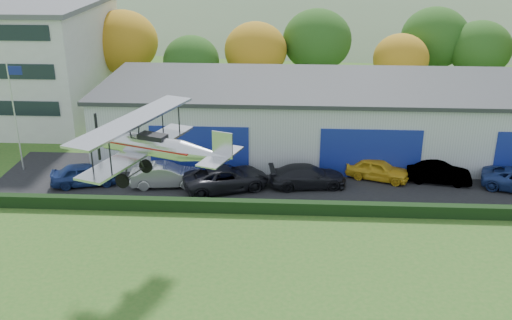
# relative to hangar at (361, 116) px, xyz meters

# --- Properties ---
(apron) EXTENTS (48.00, 9.00, 0.05)m
(apron) POSITION_rel_hangar_xyz_m (-2.00, -6.98, -2.63)
(apron) COLOR black
(apron) RESTS_ON ground
(hedge) EXTENTS (46.00, 0.60, 0.80)m
(hedge) POSITION_rel_hangar_xyz_m (-2.00, -11.78, -2.26)
(hedge) COLOR black
(hedge) RESTS_ON ground
(hangar) EXTENTS (40.60, 12.60, 5.30)m
(hangar) POSITION_rel_hangar_xyz_m (0.00, 0.00, 0.00)
(hangar) COLOR #B2B7BC
(hangar) RESTS_ON ground
(flagpole) EXTENTS (1.05, 0.10, 8.00)m
(flagpole) POSITION_rel_hangar_xyz_m (-24.88, -5.98, 2.13)
(flagpole) COLOR silver
(flagpole) RESTS_ON ground
(tree_belt) EXTENTS (75.70, 13.22, 10.12)m
(tree_belt) POSITION_rel_hangar_xyz_m (-4.15, 12.64, 2.95)
(tree_belt) COLOR #3D2614
(tree_belt) RESTS_ON ground
(distant_hills) EXTENTS (430.00, 196.00, 56.00)m
(distant_hills) POSITION_rel_hangar_xyz_m (-9.38, 112.02, -15.70)
(distant_hills) COLOR #4C6642
(distant_hills) RESTS_ON ground
(car_0) EXTENTS (4.79, 2.86, 1.53)m
(car_0) POSITION_rel_hangar_xyz_m (-19.58, -8.36, -1.84)
(car_0) COLOR navy
(car_0) RESTS_ON apron
(car_1) EXTENTS (4.96, 2.30, 1.57)m
(car_1) POSITION_rel_hangar_xyz_m (-14.01, -8.24, -1.82)
(car_1) COLOR silver
(car_1) RESTS_ON apron
(car_2) EXTENTS (6.32, 4.55, 1.60)m
(car_2) POSITION_rel_hangar_xyz_m (-9.85, -8.53, -1.81)
(car_2) COLOR black
(car_2) RESTS_ON apron
(car_3) EXTENTS (5.45, 2.79, 1.52)m
(car_3) POSITION_rel_hangar_xyz_m (-4.38, -7.81, -1.85)
(car_3) COLOR black
(car_3) RESTS_ON apron
(car_4) EXTENTS (4.69, 3.09, 1.49)m
(car_4) POSITION_rel_hangar_xyz_m (0.56, -6.30, -1.86)
(car_4) COLOR gold
(car_4) RESTS_ON apron
(car_5) EXTENTS (4.54, 2.21, 1.43)m
(car_5) POSITION_rel_hangar_xyz_m (4.68, -6.66, -1.89)
(car_5) COLOR gray
(car_5) RESTS_ON apron
(biplane) EXTENTS (7.66, 8.62, 3.26)m
(biplane) POSITION_rel_hangar_xyz_m (-12.21, -18.08, 4.12)
(biplane) COLOR silver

